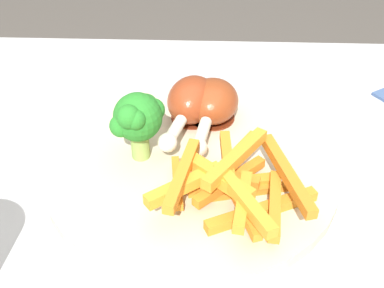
% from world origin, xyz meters
% --- Properties ---
extents(dining_table, '(1.18, 0.65, 0.75)m').
position_xyz_m(dining_table, '(0.00, 0.00, 0.63)').
color(dining_table, '#B7B7BC').
rests_on(dining_table, ground_plane).
extents(dinner_plate, '(0.29, 0.29, 0.01)m').
position_xyz_m(dinner_plate, '(0.06, 0.02, 0.76)').
color(dinner_plate, beige).
rests_on(dinner_plate, dining_table).
extents(broccoli_floret_front, '(0.05, 0.06, 0.07)m').
position_xyz_m(broccoli_floret_front, '(0.01, 0.03, 0.81)').
color(broccoli_floret_front, '#87A74E').
rests_on(broccoli_floret_front, dinner_plate).
extents(carrot_fries_pile, '(0.15, 0.17, 0.04)m').
position_xyz_m(carrot_fries_pile, '(0.09, -0.03, 0.78)').
color(carrot_fries_pile, orange).
rests_on(carrot_fries_pile, dinner_plate).
extents(chicken_drumstick_near, '(0.07, 0.13, 0.04)m').
position_xyz_m(chicken_drumstick_near, '(0.07, 0.09, 0.78)').
color(chicken_drumstick_near, '#60220F').
rests_on(chicken_drumstick_near, dinner_plate).
extents(chicken_drumstick_far, '(0.07, 0.12, 0.05)m').
position_xyz_m(chicken_drumstick_far, '(0.05, 0.09, 0.79)').
color(chicken_drumstick_far, '#61200F').
rests_on(chicken_drumstick_far, dinner_plate).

